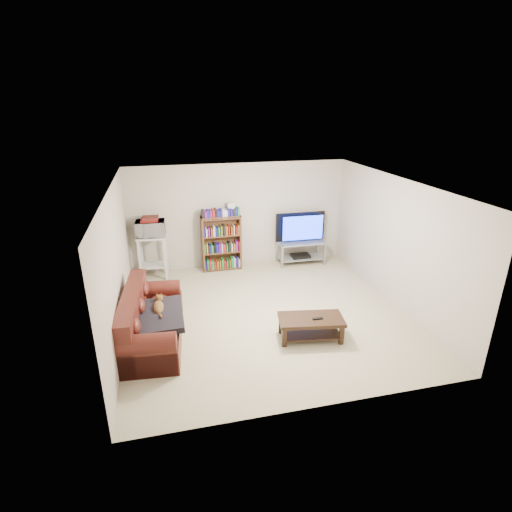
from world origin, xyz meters
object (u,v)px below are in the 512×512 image
object	(u,v)px
sofa	(149,324)
coffee_table	(311,324)
tv_stand	(301,249)
bookshelf	(221,242)

from	to	relation	value
sofa	coffee_table	xyz separation A→B (m)	(2.59, -0.55, -0.04)
tv_stand	bookshelf	xyz separation A→B (m)	(-1.90, 0.07, 0.29)
coffee_table	tv_stand	xyz separation A→B (m)	(0.93, 3.15, 0.11)
tv_stand	bookshelf	distance (m)	1.92
tv_stand	coffee_table	bearing A→B (deg)	-105.49
coffee_table	tv_stand	distance (m)	3.29
coffee_table	tv_stand	size ratio (longest dim) A/B	1.01
tv_stand	sofa	bearing A→B (deg)	-142.54
sofa	coffee_table	distance (m)	2.64
sofa	tv_stand	size ratio (longest dim) A/B	1.87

